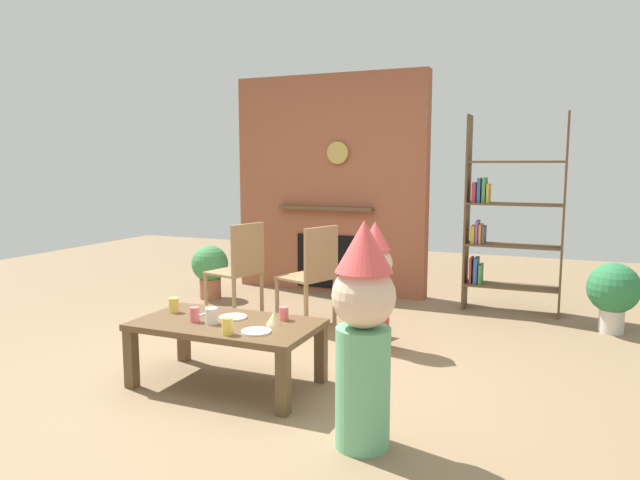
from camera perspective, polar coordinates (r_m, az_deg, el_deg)
name	(u,v)px	position (r m, az deg, el deg)	size (l,w,h in m)	color
ground_plane	(277,374)	(4.06, -4.25, -13.09)	(12.00, 12.00, 0.00)	#846B4C
brick_fireplace_feature	(330,186)	(6.44, 0.98, 5.41)	(2.20, 0.28, 2.40)	#935138
bookshelf	(505,222)	(5.83, 17.85, 1.75)	(0.90, 0.28, 1.90)	brown
coffee_table	(227,331)	(3.81, -9.22, -8.88)	(1.18, 0.65, 0.42)	brown
paper_cup_near_left	(174,305)	(4.09, -14.29, -6.26)	(0.07, 0.07, 0.10)	#F2CC4C
paper_cup_near_right	(284,313)	(3.78, -3.62, -7.27)	(0.06, 0.06, 0.09)	#E5666B
paper_cup_center	(195,314)	(3.82, -12.30, -7.22)	(0.06, 0.06, 0.10)	#E5666B
paper_cup_far_left	(212,316)	(3.75, -10.69, -7.39)	(0.08, 0.08, 0.10)	silver
paper_cup_far_right	(228,326)	(3.50, -9.14, -8.41)	(0.07, 0.07, 0.10)	#F2CC4C
paper_plate_front	(256,331)	(3.53, -6.33, -8.99)	(0.18, 0.18, 0.01)	white
paper_plate_rear	(233,317)	(3.87, -8.57, -7.56)	(0.18, 0.18, 0.01)	white
birthday_cake_slice	(274,318)	(3.68, -4.59, -7.73)	(0.10, 0.10, 0.08)	#EAC68C
table_fork	(203,314)	(3.99, -11.55, -7.22)	(0.15, 0.02, 0.01)	silver
child_with_cone_hat	(363,329)	(2.90, 4.31, -8.80)	(0.32, 0.32, 1.16)	#66B27F
child_in_pink	(374,282)	(4.48, 5.41, -4.12)	(0.27, 0.27, 0.99)	#D13838
dining_chair_left	(241,266)	(5.29, -7.85, -2.53)	(0.48, 0.48, 0.90)	#9E7A51
dining_chair_middle	(313,271)	(4.99, -0.66, -3.06)	(0.51, 0.51, 0.90)	#9E7A51
potted_plant_tall	(613,291)	(5.49, 27.05, -4.53)	(0.43, 0.43, 0.60)	beige
potted_plant_short	(210,267)	(6.25, -10.84, -2.68)	(0.39, 0.39, 0.57)	#9E5B42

